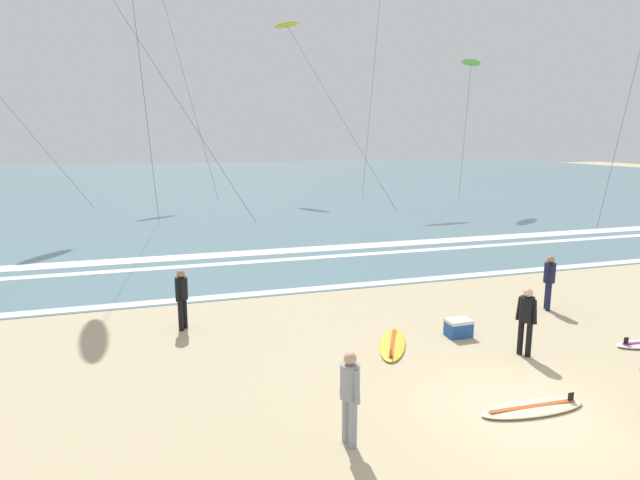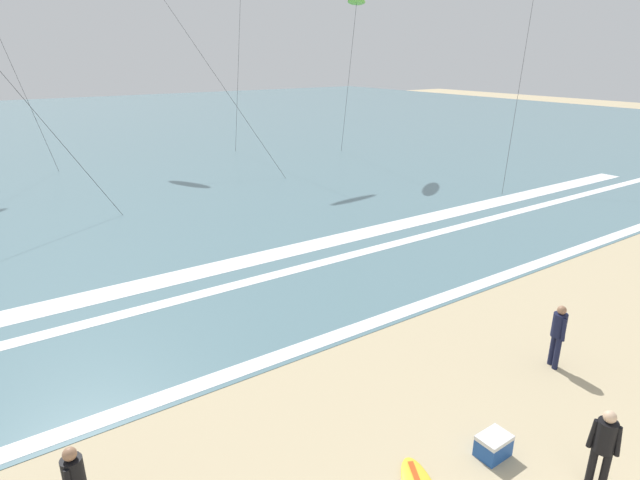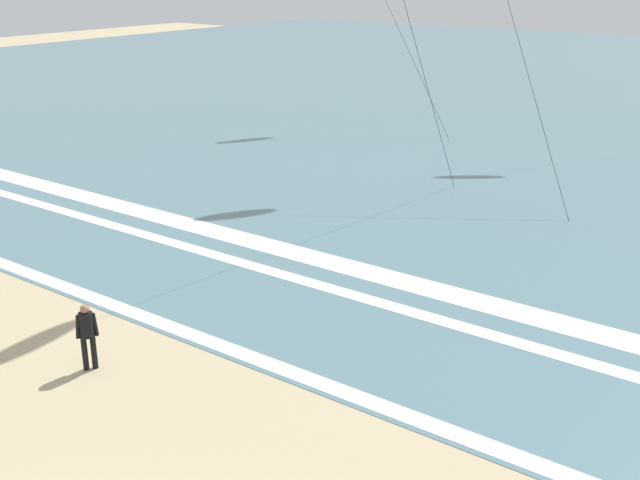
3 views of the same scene
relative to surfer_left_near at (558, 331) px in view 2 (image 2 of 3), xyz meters
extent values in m
cube|color=slate|center=(-4.38, 48.64, -0.95)|extent=(140.00, 90.00, 0.01)
cube|color=white|center=(-4.29, 4.04, -0.94)|extent=(52.05, 0.51, 0.01)
cube|color=white|center=(-4.45, 8.46, -0.94)|extent=(54.78, 0.54, 0.01)
cube|color=white|center=(-5.70, 10.12, -0.94)|extent=(55.10, 1.10, 0.01)
cylinder|color=black|center=(-10.21, 1.47, 0.15)|extent=(0.32, 0.32, 0.58)
cylinder|color=black|center=(-10.11, 1.62, 0.13)|extent=(0.15, 0.16, 0.56)
sphere|color=#9E7051|center=(-10.21, 1.47, 0.54)|extent=(0.21, 0.21, 0.21)
cylinder|color=#141938|center=(0.05, 0.09, -0.55)|extent=(0.13, 0.13, 0.82)
cylinder|color=#141938|center=(-0.05, -0.09, -0.55)|extent=(0.13, 0.13, 0.82)
cylinder|color=#141938|center=(0.00, 0.00, 0.15)|extent=(0.32, 0.32, 0.58)
cylinder|color=#141938|center=(0.08, 0.17, 0.13)|extent=(0.14, 0.16, 0.56)
cylinder|color=#141938|center=(-0.08, -0.17, 0.13)|extent=(0.14, 0.16, 0.56)
sphere|color=#9E7051|center=(0.00, 0.00, 0.54)|extent=(0.21, 0.21, 0.21)
cylinder|color=black|center=(-2.85, -2.50, -0.55)|extent=(0.13, 0.13, 0.82)
cylinder|color=black|center=(-2.76, -2.68, -0.55)|extent=(0.13, 0.13, 0.82)
cylinder|color=black|center=(-2.80, -2.59, 0.15)|extent=(0.32, 0.32, 0.58)
cylinder|color=black|center=(-2.89, -2.42, 0.13)|extent=(0.14, 0.16, 0.56)
cylinder|color=black|center=(-2.72, -2.76, 0.13)|extent=(0.14, 0.16, 0.56)
sphere|color=#DBB28E|center=(-2.80, -2.59, 0.54)|extent=(0.21, 0.21, 0.21)
cylinder|color=#333333|center=(16.64, 13.54, 7.38)|extent=(8.30, 5.16, 16.69)
cylinder|color=#333333|center=(6.41, 29.09, 7.30)|extent=(0.03, 3.25, 16.52)
ellipsoid|color=#70C628|center=(10.87, 21.78, 9.09)|extent=(3.03, 2.53, 0.43)
cylinder|color=#333333|center=(12.04, 24.04, 4.06)|extent=(2.36, 4.53, 10.05)
cylinder|color=#333333|center=(2.70, 27.11, 6.12)|extent=(4.43, 12.91, 14.16)
cube|color=#1E4C9E|center=(-3.60, -1.09, -0.78)|extent=(0.61, 0.45, 0.36)
cube|color=silver|center=(-3.60, -1.09, -0.56)|extent=(0.62, 0.46, 0.08)
camera|label=1|loc=(-10.69, -12.23, 3.99)|focal=29.90mm
camera|label=2|loc=(-10.61, -5.66, 6.09)|focal=29.13mm
camera|label=3|loc=(3.48, -8.22, 7.88)|focal=44.12mm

